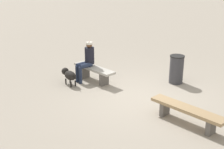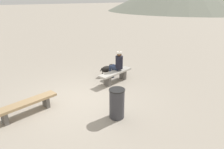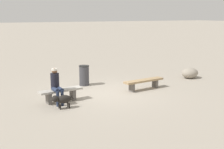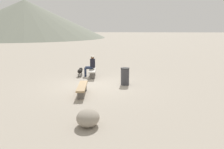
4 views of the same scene
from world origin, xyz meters
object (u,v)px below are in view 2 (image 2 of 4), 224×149
at_px(seated_person, 117,64).
at_px(bench_right, 116,75).
at_px(bench_left, 26,105).
at_px(trash_bin, 117,103).
at_px(dog, 107,69).

bearing_deg(seated_person, bench_right, -151.15).
distance_m(bench_left, seated_person, 3.91).
height_order(bench_left, trash_bin, trash_bin).
distance_m(bench_left, dog, 3.99).
height_order(seated_person, dog, seated_person).
bearing_deg(bench_right, dog, 68.84).
height_order(bench_left, dog, dog).
xyz_separation_m(bench_right, trash_bin, (-1.71, -1.98, 0.12)).
height_order(bench_left, bench_right, bench_right).
relative_size(bench_left, dog, 2.51).
relative_size(bench_right, dog, 2.15).
bearing_deg(seated_person, bench_left, 179.69).
bearing_deg(dog, trash_bin, -125.21).
height_order(dog, trash_bin, trash_bin).
relative_size(dog, trash_bin, 0.85).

